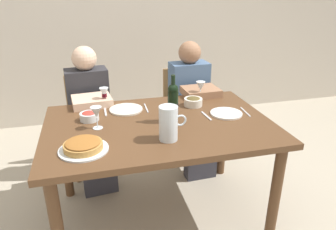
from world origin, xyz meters
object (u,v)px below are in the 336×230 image
(dining_table, at_px, (159,135))
(wine_glass_right_diner, at_px, (104,93))
(baked_tart, at_px, (83,146))
(wine_glass_left_diner, at_px, (201,87))
(dinner_plate_right_setting, at_px, (126,109))
(chair_left, at_px, (90,117))
(diner_right, at_px, (193,104))
(salad_bowl, at_px, (89,116))
(olive_bowl, at_px, (193,101))
(wine_bottle, at_px, (173,103))
(dinner_plate_left_setting, at_px, (226,113))
(wine_glass_centre, at_px, (96,113))
(diner_left, at_px, (91,114))
(chair_right, at_px, (184,108))
(water_pitcher, at_px, (169,125))

(dining_table, distance_m, wine_glass_right_diner, 0.56)
(baked_tart, xyz_separation_m, wine_glass_right_diner, (0.16, 0.67, 0.07))
(wine_glass_left_diner, height_order, dinner_plate_right_setting, wine_glass_left_diner)
(chair_left, bearing_deg, dinner_plate_right_setting, 109.64)
(diner_right, bearing_deg, salad_bowl, 25.12)
(olive_bowl, xyz_separation_m, wine_glass_left_diner, (0.10, 0.13, 0.07))
(chair_left, height_order, diner_right, diner_right)
(wine_bottle, distance_m, dinner_plate_left_setting, 0.42)
(wine_glass_right_diner, bearing_deg, chair_left, 106.11)
(baked_tart, xyz_separation_m, salad_bowl, (0.04, 0.42, 0.00))
(wine_glass_centre, xyz_separation_m, diner_right, (0.86, 0.62, -0.25))
(diner_left, bearing_deg, dinner_plate_left_setting, 141.79)
(wine_glass_centre, height_order, chair_right, wine_glass_centre)
(water_pitcher, height_order, chair_left, water_pitcher)
(dinner_plate_left_setting, bearing_deg, salad_bowl, 171.97)
(water_pitcher, xyz_separation_m, dinner_plate_right_setting, (-0.19, 0.53, -0.09))
(dining_table, height_order, wine_glass_left_diner, wine_glass_left_diner)
(wine_glass_centre, height_order, dinner_plate_right_setting, wine_glass_centre)
(olive_bowl, relative_size, dinner_plate_right_setting, 0.58)
(dinner_plate_left_setting, height_order, chair_right, chair_right)
(dining_table, relative_size, wine_glass_left_diner, 10.45)
(olive_bowl, distance_m, dinner_plate_right_setting, 0.51)
(wine_glass_left_diner, distance_m, wine_glass_right_diner, 0.75)
(wine_bottle, distance_m, salad_bowl, 0.58)
(wine_glass_left_diner, xyz_separation_m, diner_left, (-0.86, 0.25, -0.25))
(salad_bowl, bearing_deg, baked_tart, -95.70)
(salad_bowl, xyz_separation_m, chair_left, (-0.01, 0.70, -0.30))
(wine_glass_right_diner, xyz_separation_m, dinner_plate_right_setting, (0.14, -0.13, -0.09))
(baked_tart, xyz_separation_m, diner_right, (0.95, 0.89, -0.17))
(olive_bowl, xyz_separation_m, chair_right, (0.12, 0.62, -0.30))
(water_pitcher, relative_size, chair_right, 0.24)
(water_pitcher, xyz_separation_m, chair_left, (-0.46, 1.11, -0.36))
(wine_glass_centre, bearing_deg, diner_right, 35.80)
(dining_table, relative_size, dinner_plate_right_setting, 6.21)
(dining_table, distance_m, water_pitcher, 0.31)
(dinner_plate_left_setting, xyz_separation_m, chair_left, (-0.95, 0.83, -0.27))
(baked_tart, height_order, chair_right, chair_right)
(baked_tart, xyz_separation_m, dinner_plate_left_setting, (0.99, 0.29, -0.02))
(diner_right, bearing_deg, chair_left, -16.46)
(baked_tart, distance_m, wine_glass_right_diner, 0.69)
(wine_glass_left_diner, relative_size, wine_glass_centre, 0.98)
(wine_glass_left_diner, height_order, wine_glass_right_diner, same)
(wine_glass_right_diner, xyz_separation_m, dinner_plate_left_setting, (0.82, -0.38, -0.09))
(wine_glass_left_diner, bearing_deg, water_pitcher, -124.09)
(dinner_plate_left_setting, bearing_deg, wine_glass_right_diner, 155.20)
(wine_glass_centre, bearing_deg, dining_table, -2.29)
(dinner_plate_left_setting, xyz_separation_m, diner_right, (-0.04, 0.60, -0.15))
(dinner_plate_left_setting, distance_m, chair_left, 1.29)
(chair_left, bearing_deg, wine_glass_right_diner, 100.47)
(dinner_plate_right_setting, bearing_deg, wine_bottle, -45.10)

